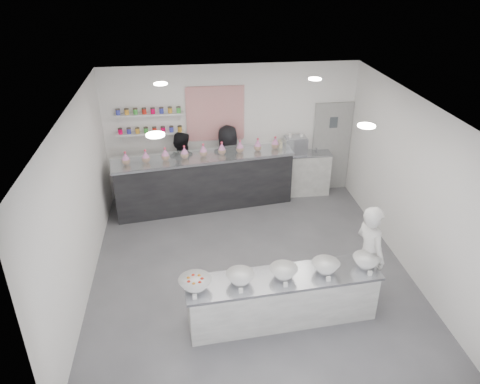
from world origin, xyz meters
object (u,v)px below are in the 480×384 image
object	(u,v)px
staff_left	(181,168)
staff_right	(228,164)
espresso_ledge	(300,174)
espresso_machine	(295,146)
woman_prep	(369,255)
back_bar	(205,182)
prep_counter	(282,298)

from	to	relation	value
staff_left	staff_right	xyz separation A→B (m)	(1.03, 0.00, 0.04)
espresso_ledge	staff_right	bearing A→B (deg)	-176.74
espresso_machine	staff_right	xyz separation A→B (m)	(-1.52, -0.09, -0.32)
woman_prep	staff_right	bearing A→B (deg)	10.63
back_bar	prep_counter	bearing A→B (deg)	-84.06
back_bar	espresso_ledge	world-z (taller)	back_bar
espresso_ledge	staff_left	distance (m)	2.71
back_bar	woman_prep	size ratio (longest dim) A/B	2.26
espresso_machine	staff_left	distance (m)	2.57
prep_counter	staff_right	distance (m)	4.04
back_bar	staff_left	size ratio (longest dim) A/B	2.31
staff_right	back_bar	bearing A→B (deg)	18.11
woman_prep	espresso_ledge	bearing A→B (deg)	-13.28
espresso_ledge	staff_right	size ratio (longest dim) A/B	0.78
espresso_ledge	staff_left	bearing A→B (deg)	-177.99
espresso_ledge	staff_right	distance (m)	1.71
espresso_machine	staff_right	world-z (taller)	staff_right
prep_counter	back_bar	world-z (taller)	back_bar
prep_counter	woman_prep	world-z (taller)	woman_prep
espresso_machine	staff_right	bearing A→B (deg)	-176.43
espresso_machine	woman_prep	distance (m)	3.80
espresso_machine	woman_prep	size ratio (longest dim) A/B	0.29
prep_counter	staff_right	size ratio (longest dim) A/B	1.66
back_bar	espresso_machine	size ratio (longest dim) A/B	7.74
espresso_machine	espresso_ledge	bearing A→B (deg)	0.00
prep_counter	espresso_machine	distance (m)	4.31
back_bar	espresso_machine	bearing A→B (deg)	1.14
espresso_machine	staff_left	world-z (taller)	staff_left
staff_left	espresso_machine	bearing A→B (deg)	-157.55
woman_prep	staff_right	xyz separation A→B (m)	(-1.83, 3.67, 0.03)
staff_left	back_bar	bearing A→B (deg)	172.93
espresso_ledge	espresso_machine	world-z (taller)	espresso_machine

